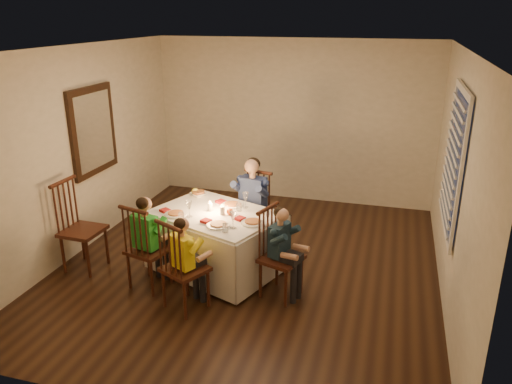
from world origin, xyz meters
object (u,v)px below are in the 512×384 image
(dining_table, at_px, (216,229))
(chair_near_left, at_px, (151,285))
(chair_end, at_px, (281,295))
(child_yellow, at_px, (187,306))
(serving_bowl, at_px, (198,194))
(chair_adult, at_px, (252,246))
(chair_extra, at_px, (88,268))
(child_green, at_px, (151,285))
(child_teal, at_px, (281,295))
(adult, at_px, (252,246))
(chair_near_right, at_px, (187,306))

(dining_table, bearing_deg, chair_near_left, -115.78)
(chair_end, relative_size, child_yellow, 0.99)
(chair_near_left, xyz_separation_m, serving_bowl, (0.20, 1.03, 0.77))
(chair_adult, height_order, chair_extra, chair_extra)
(dining_table, relative_size, chair_adult, 1.68)
(chair_near_left, bearing_deg, child_green, -165.08)
(chair_extra, bearing_deg, child_teal, -86.45)
(child_teal, bearing_deg, adult, 49.26)
(dining_table, bearing_deg, chair_adult, 92.74)
(child_teal, height_order, serving_bowl, serving_bowl)
(chair_adult, height_order, chair_near_right, same)
(chair_adult, distance_m, chair_end, 1.27)
(chair_near_right, relative_size, child_yellow, 0.99)
(chair_extra, xyz_separation_m, child_green, (0.95, -0.17, 0.00))
(chair_end, height_order, child_green, child_green)
(serving_bowl, bearing_deg, dining_table, -49.31)
(adult, xyz_separation_m, serving_bowl, (-0.63, -0.26, 0.77))
(chair_adult, height_order, child_teal, child_teal)
(chair_near_left, distance_m, chair_end, 1.50)
(chair_near_right, bearing_deg, chair_end, -124.86)
(dining_table, height_order, chair_end, dining_table)
(chair_near_right, height_order, chair_end, same)
(dining_table, height_order, chair_extra, dining_table)
(chair_near_left, bearing_deg, adult, -107.85)
(child_teal, bearing_deg, chair_near_left, 116.33)
(chair_end, relative_size, child_green, 0.94)
(child_yellow, distance_m, serving_bowl, 1.58)
(chair_end, relative_size, adult, 0.83)
(chair_end, xyz_separation_m, child_yellow, (-0.91, -0.50, 0.00))
(chair_near_right, distance_m, chair_end, 1.04)
(chair_adult, distance_m, child_green, 1.54)
(child_teal, distance_m, serving_bowl, 1.71)
(chair_end, distance_m, child_teal, 0.00)
(adult, height_order, child_teal, adult)
(dining_table, relative_size, chair_end, 1.68)
(child_green, relative_size, child_teal, 1.05)
(chair_adult, bearing_deg, adult, -167.62)
(child_green, distance_m, child_yellow, 0.64)
(chair_end, bearing_deg, chair_adult, 49.26)
(chair_extra, bearing_deg, adult, -55.12)
(child_green, bearing_deg, dining_table, -121.55)
(adult, height_order, child_green, adult)
(chair_end, relative_size, serving_bowl, 5.17)
(chair_end, height_order, chair_extra, chair_extra)
(dining_table, distance_m, child_yellow, 1.01)
(dining_table, relative_size, child_teal, 1.64)
(chair_near_right, bearing_deg, chair_adult, -72.97)
(chair_adult, xyz_separation_m, chair_near_left, (-0.83, -1.29, 0.00))
(child_green, distance_m, child_teal, 1.50)
(child_teal, bearing_deg, chair_extra, 109.30)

